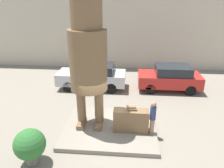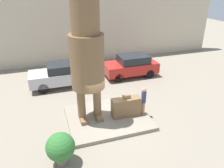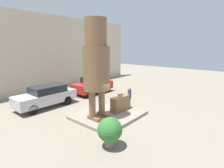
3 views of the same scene
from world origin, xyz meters
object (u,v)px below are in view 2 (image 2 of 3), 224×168
giant_suitcase (126,107)px  statue_figure (87,54)px  tourist (144,100)px  planter_pot (61,148)px  parked_car_red (131,65)px  parked_car_silver (64,74)px

giant_suitcase → statue_figure: bearing=168.9°
tourist → planter_pot: (-4.66, -2.12, -0.22)m
giant_suitcase → planter_pot: bearing=-148.8°
statue_figure → giant_suitcase: (1.92, -0.38, -3.03)m
tourist → planter_pot: size_ratio=1.08×
tourist → planter_pot: bearing=-155.5°
giant_suitcase → tourist: (0.95, -0.13, 0.33)m
tourist → statue_figure: bearing=170.0°
parked_car_red → planter_pot: 9.91m
statue_figure → parked_car_red: size_ratio=1.48×
parked_car_silver → parked_car_red: (5.24, 0.15, -0.01)m
statue_figure → parked_car_red: bearing=48.3°
statue_figure → parked_car_silver: size_ratio=1.32×
statue_figure → tourist: size_ratio=3.87×
parked_car_silver → planter_pot: bearing=82.1°
planter_pot → parked_car_red: bearing=50.6°
statue_figure → planter_pot: 4.32m
parked_car_silver → statue_figure: bearing=98.7°
planter_pot → tourist: bearing=24.5°
tourist → parked_car_red: (1.62, 5.54, -0.17)m
parked_car_red → giant_suitcase: bearing=64.6°
parked_car_silver → planter_pot: size_ratio=3.15×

